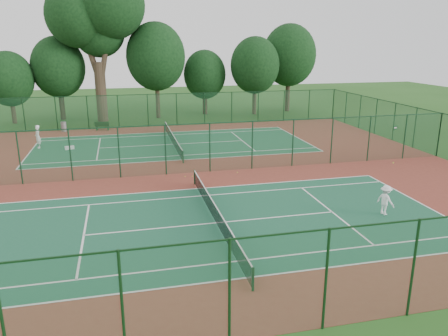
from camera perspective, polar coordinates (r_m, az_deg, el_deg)
The scene contains 20 objects.
ground at distance 30.56m, azimuth -4.65°, elevation -0.65°, with size 120.00×120.00×0.00m, color #235219.
red_pad at distance 30.56m, azimuth -4.66°, elevation -0.64°, with size 40.00×36.00×0.01m, color brown.
court_near at distance 22.22m, azimuth -1.07°, elevation -7.19°, with size 23.77×10.97×0.01m, color #1B573B.
court_far at distance 39.18m, azimuth -6.68°, elevation 3.09°, with size 23.77×10.97×0.01m, color #1C5935.
fence_north at distance 47.66m, azimuth -8.05°, elevation 7.52°, with size 40.00×0.09×3.50m.
fence_south at distance 13.72m, azimuth 7.19°, elevation -15.01°, with size 40.00×0.09×3.50m.
fence_east at distance 38.43m, azimuth 26.29°, elevation 3.92°, with size 0.09×36.00×3.50m.
fence_divider at distance 30.10m, azimuth -4.73°, elevation 2.56°, with size 40.00×0.09×3.50m.
tennis_net_near at distance 22.01m, azimuth -1.07°, elevation -5.92°, with size 0.10×12.90×0.97m.
tennis_net_far at distance 39.07m, azimuth -6.70°, elevation 3.85°, with size 0.10×12.90×0.97m.
player_near at distance 24.51m, azimuth 20.35°, elevation -3.93°, with size 1.04×0.60×1.61m, color white.
player_far at distance 40.58m, azimuth -23.14°, elevation 3.78°, with size 0.72×0.47×1.98m, color white.
trash_bin at distance 47.43m, azimuth -20.20°, elevation 5.10°, with size 0.55×0.55×0.99m, color gray.
bench at distance 46.77m, azimuth -15.63°, elevation 5.32°, with size 1.52×0.71×0.90m.
kit_bag at distance 39.31m, azimuth -19.53°, elevation 2.51°, with size 0.75×0.28×0.28m, color white.
stray_ball_a at distance 29.64m, azimuth -4.13°, elevation -1.08°, with size 0.08×0.08×0.08m, color gold.
stray_ball_b at distance 30.46m, azimuth 1.76°, elevation -0.57°, with size 0.07×0.07×0.07m, color #C4DB33.
stray_ball_c at distance 29.65m, azimuth -5.11°, elevation -1.11°, with size 0.06×0.06×0.06m, color #D1E334.
big_tree at distance 52.07m, azimuth -16.35°, elevation 18.68°, with size 10.69×7.82×16.42m.
evergreen_row at distance 54.13m, azimuth -8.09°, elevation 6.66°, with size 39.00×5.00×12.00m, color black, non-canonical shape.
Camera 1 is at (-4.29, -28.93, 8.85)m, focal length 35.00 mm.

